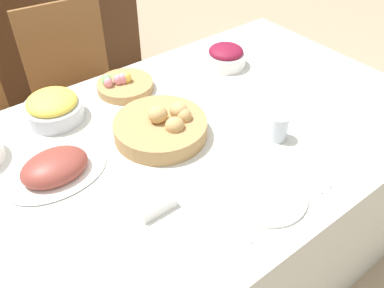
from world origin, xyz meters
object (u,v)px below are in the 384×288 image
Objects in this scene: fork at (230,220)px; spoon at (306,171)px; knife at (299,175)px; drinking_cup at (278,127)px; sideboard at (34,31)px; beet_salad_bowl at (226,56)px; bread_basket at (162,127)px; chair_far_center at (79,89)px; ham_platter at (55,168)px; butter_dish at (154,204)px; egg_basket at (124,85)px; pineapple_bowl at (53,107)px; dinner_plate at (267,195)px.

fork is 0.31m from spoon.
drinking_cup reaches higher than knife.
sideboard is 2.06m from spoon.
beet_salad_bowl is 0.70m from knife.
drinking_cup reaches higher than spoon.
bread_basket is at bearing -154.74° from beet_salad_bowl.
chair_far_center is 5.14× the size of beet_salad_bowl.
drinking_cup is (0.66, -0.29, 0.02)m from ham_platter.
chair_far_center is at bearing 89.54° from fork.
chair_far_center is 1.13m from butter_dish.
sideboard reaches higher than spoon.
chair_far_center is 1.28m from spoon.
knife is 0.45m from butter_dish.
bread_basket is at bearing -6.23° from ham_platter.
pineapple_bowl reaches higher than egg_basket.
egg_basket is (0.04, 0.33, -0.01)m from bread_basket.
knife is 0.03m from spoon.
spoon is (0.50, -0.73, -0.05)m from pineapple_bowl.
dinner_plate is 1.27× the size of knife.
dinner_plate is at bearing -122.24° from beet_salad_bowl.
spoon is at bearing -59.11° from bread_basket.
butter_dish reaches higher than spoon.
knife is (0.14, 0.00, -0.00)m from dinner_plate.
pineapple_bowl is 1.21× the size of beet_salad_bowl.
bread_basket is (-0.11, -1.62, 0.28)m from sideboard.
chair_far_center reaches higher than bread_basket.
pineapple_bowl is at bearing 67.22° from ham_platter.
beet_salad_bowl is 0.94× the size of knife.
beet_salad_bowl is at bearing 65.85° from spoon.
spoon is at bearing 4.08° from fork.
ham_platter is at bearing 146.07° from knife.
sideboard reaches higher than pineapple_bowl.
sideboard reaches higher than ham_platter.
drinking_cup is (-0.19, -0.48, 0.00)m from beet_salad_bowl.
ham_platter is 0.74m from knife.
beet_salad_bowl is at bearing -12.32° from egg_basket.
beet_salad_bowl is (0.85, 0.19, 0.02)m from ham_platter.
bread_basket is (-0.03, -0.82, 0.28)m from chair_far_center.
sideboard is at bearing 89.18° from dinner_plate.
beet_salad_bowl reaches higher than spoon.
beet_salad_bowl is 0.94× the size of spoon.
butter_dish is at bearing -144.88° from beet_salad_bowl.
chair_far_center is 1.27m from fork.
fork is at bearing -94.79° from sideboard.
sideboard is 1.33m from egg_basket.
chair_far_center is at bearing 127.38° from beet_salad_bowl.
chair_far_center is 0.87m from bread_basket.
spoon is at bearing -19.82° from butter_dish.
beet_salad_bowl is at bearing -6.70° from pineapple_bowl.
beet_salad_bowl is at bearing 25.26° from bread_basket.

